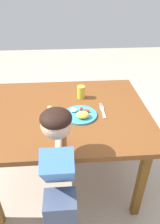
# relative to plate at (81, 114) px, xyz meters

# --- Properties ---
(ground_plane) EXTENTS (8.00, 8.00, 0.00)m
(ground_plane) POSITION_rel_plate_xyz_m (-0.12, 0.09, -0.76)
(ground_plane) COLOR #AC9F8C
(dining_table) EXTENTS (1.25, 1.00, 0.74)m
(dining_table) POSITION_rel_plate_xyz_m (-0.12, 0.09, -0.09)
(dining_table) COLOR brown
(dining_table) RESTS_ON ground_plane
(plate) EXTENTS (0.24, 0.24, 0.06)m
(plate) POSITION_rel_plate_xyz_m (0.00, 0.00, 0.00)
(plate) COLOR teal
(plate) RESTS_ON dining_table
(fork) EXTENTS (0.03, 0.20, 0.01)m
(fork) POSITION_rel_plate_xyz_m (0.17, 0.05, -0.01)
(fork) COLOR silver
(fork) RESTS_ON dining_table
(spoon) EXTENTS (0.09, 0.18, 0.02)m
(spoon) POSITION_rel_plate_xyz_m (-0.21, 0.08, -0.01)
(spoon) COLOR #AC844A
(spoon) RESTS_ON dining_table
(drinking_cup) EXTENTS (0.06, 0.06, 0.10)m
(drinking_cup) POSITION_rel_plate_xyz_m (0.02, 0.27, 0.04)
(drinking_cup) COLOR gold
(drinking_cup) RESTS_ON dining_table
(person) EXTENTS (0.18, 0.48, 1.03)m
(person) POSITION_rel_plate_xyz_m (-0.15, -0.48, -0.20)
(person) COLOR #404D67
(person) RESTS_ON ground_plane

